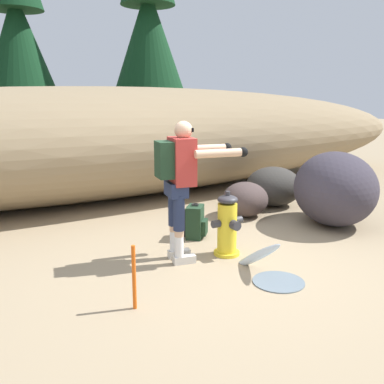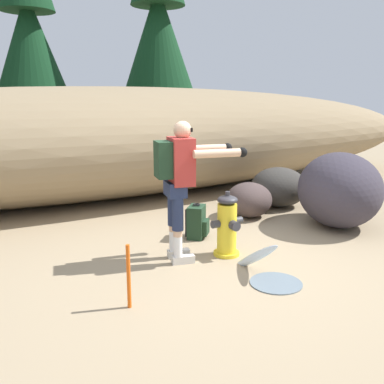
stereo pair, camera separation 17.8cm
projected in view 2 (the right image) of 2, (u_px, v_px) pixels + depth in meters
The scene contains 12 objects.
ground_plane at pixel (222, 263), 4.98m from camera, with size 56.00×56.00×0.04m, color #998466.
dirt_embankment at pixel (113, 142), 8.02m from camera, with size 15.57×3.20×2.03m, color #897556.
fire_hydrant at pixel (227, 226), 5.09m from camera, with size 0.41×0.36×0.78m.
hydrant_water_jet at pixel (260, 264), 4.59m from camera, with size 0.53×1.05×0.59m.
utility_worker at pixel (181, 174), 4.78m from camera, with size 1.03×0.64×1.61m.
spare_backpack at pixel (197, 222), 5.74m from camera, with size 0.36×0.36×0.47m.
boulder_large at pixel (339, 190), 6.21m from camera, with size 1.50×1.18×1.08m, color #37323C.
boulder_mid at pixel (279, 187), 7.36m from camera, with size 0.96×0.95×0.67m, color #373430.
boulder_small at pixel (249, 200), 6.74m from camera, with size 0.77×0.72×0.54m, color #463836.
pine_tree_left at pixel (29, 29), 11.28m from camera, with size 2.22×2.22×6.60m.
pine_tree_center at pixel (158, 24), 11.82m from camera, with size 2.31×2.31×7.05m.
survey_stake at pixel (129, 276), 3.83m from camera, with size 0.04×0.04×0.60m, color #E55914.
Camera 2 is at (-2.55, -3.93, 1.88)m, focal length 40.14 mm.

